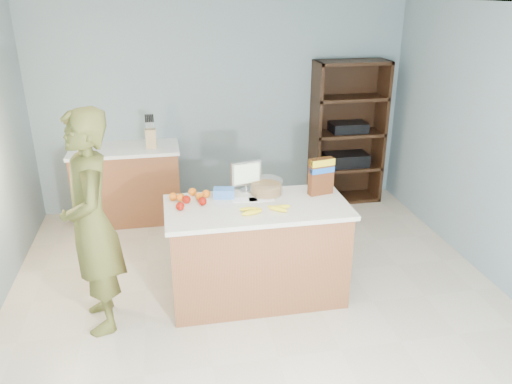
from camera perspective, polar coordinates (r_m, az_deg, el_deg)
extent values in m
cube|color=beige|center=(4.43, 0.87, -13.80)|extent=(4.50, 5.00, 0.02)
cube|color=gray|center=(6.20, -3.74, 9.61)|extent=(4.50, 0.02, 2.50)
cube|color=white|center=(3.58, 1.11, 20.57)|extent=(4.50, 5.00, 0.02)
cube|color=brown|center=(4.44, 0.12, -7.06)|extent=(1.50, 0.70, 0.86)
cube|color=silver|center=(4.24, 0.13, -1.75)|extent=(1.56, 0.76, 0.04)
cube|color=black|center=(4.64, 0.12, -11.15)|extent=(1.46, 0.66, 0.10)
cube|color=brown|center=(6.12, -14.40, 0.75)|extent=(1.20, 0.60, 0.86)
cube|color=white|center=(5.98, -14.81, 4.76)|extent=(1.24, 0.62, 0.04)
cube|color=black|center=(6.62, 9.88, 7.05)|extent=(0.90, 0.04, 1.80)
cube|color=black|center=(6.32, 6.76, 6.50)|extent=(0.04, 0.40, 1.80)
cube|color=black|center=(6.63, 13.93, 6.73)|extent=(0.04, 0.40, 1.80)
cube|color=black|center=(6.75, 9.91, -0.58)|extent=(0.90, 0.40, 0.04)
cube|color=black|center=(6.59, 10.16, 2.86)|extent=(0.90, 0.40, 0.04)
cube|color=black|center=(6.46, 10.43, 6.63)|extent=(0.90, 0.40, 0.04)
cube|color=black|center=(6.36, 10.71, 10.53)|extent=(0.90, 0.40, 0.04)
cube|color=black|center=(6.29, 11.00, 14.36)|extent=(0.90, 0.40, 0.04)
cube|color=black|center=(6.56, 10.22, 3.69)|extent=(0.55, 0.32, 0.16)
cube|color=black|center=(6.44, 10.48, 7.31)|extent=(0.45, 0.30, 0.12)
imported|color=brown|center=(4.08, -18.29, -3.48)|extent=(0.56, 0.74, 1.82)
cube|color=tan|center=(5.86, -11.92, 6.02)|extent=(0.12, 0.10, 0.22)
cylinder|color=black|center=(5.82, -12.44, 7.45)|extent=(0.02, 0.02, 0.09)
cylinder|color=black|center=(5.82, -12.24, 7.46)|extent=(0.02, 0.02, 0.09)
cylinder|color=black|center=(5.82, -12.04, 7.48)|extent=(0.02, 0.02, 0.09)
cylinder|color=black|center=(5.82, -11.85, 7.49)|extent=(0.02, 0.02, 0.09)
cylinder|color=black|center=(5.82, -11.65, 7.51)|extent=(0.02, 0.02, 0.09)
cube|color=white|center=(4.33, -1.29, -0.88)|extent=(0.22, 0.11, 0.00)
cube|color=white|center=(4.34, 0.63, -0.85)|extent=(0.23, 0.12, 0.00)
ellipsoid|color=yellow|center=(4.10, -0.63, -1.99)|extent=(0.19, 0.07, 0.04)
ellipsoid|color=yellow|center=(4.05, -0.47, -2.34)|extent=(0.19, 0.09, 0.04)
ellipsoid|color=yellow|center=(4.14, 2.77, -1.75)|extent=(0.19, 0.06, 0.04)
ellipsoid|color=yellow|center=(4.11, 2.45, -1.92)|extent=(0.17, 0.16, 0.04)
sphere|color=#8D0D04|center=(4.29, -7.94, -0.86)|extent=(0.07, 0.07, 0.07)
sphere|color=#8D0D04|center=(4.24, -6.13, -1.05)|extent=(0.07, 0.07, 0.07)
sphere|color=#8D0D04|center=(4.17, -8.67, -1.62)|extent=(0.07, 0.07, 0.07)
sphere|color=#E45E0E|center=(4.34, -8.60, -0.63)|extent=(0.07, 0.07, 0.07)
sphere|color=#E45E0E|center=(4.45, -7.27, 0.02)|extent=(0.07, 0.07, 0.07)
sphere|color=#E45E0E|center=(4.34, -6.49, -0.53)|extent=(0.07, 0.07, 0.07)
sphere|color=#E45E0E|center=(4.39, -5.71, -0.20)|extent=(0.07, 0.07, 0.07)
sphere|color=#E45E0E|center=(4.37, -9.47, -0.53)|extent=(0.07, 0.07, 0.07)
cube|color=blue|center=(4.38, -3.69, -0.11)|extent=(0.20, 0.15, 0.08)
cylinder|color=#267219|center=(4.45, 1.17, 0.35)|extent=(0.27, 0.27, 0.09)
cylinder|color=white|center=(4.44, 1.17, 0.59)|extent=(0.30, 0.30, 0.13)
cylinder|color=silver|center=(4.52, -1.12, 0.20)|extent=(0.12, 0.12, 0.01)
cylinder|color=silver|center=(4.51, -1.12, 0.57)|extent=(0.02, 0.02, 0.05)
cube|color=silver|center=(4.46, -1.13, 2.18)|extent=(0.28, 0.09, 0.22)
cube|color=yellow|center=(4.45, -1.04, 2.10)|extent=(0.24, 0.05, 0.18)
cube|color=#592B14|center=(4.44, 7.44, 1.78)|extent=(0.23, 0.12, 0.33)
cube|color=yellow|center=(4.39, 7.53, 3.43)|extent=(0.23, 0.12, 0.06)
cube|color=blue|center=(4.42, 7.48, 2.57)|extent=(0.23, 0.12, 0.05)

